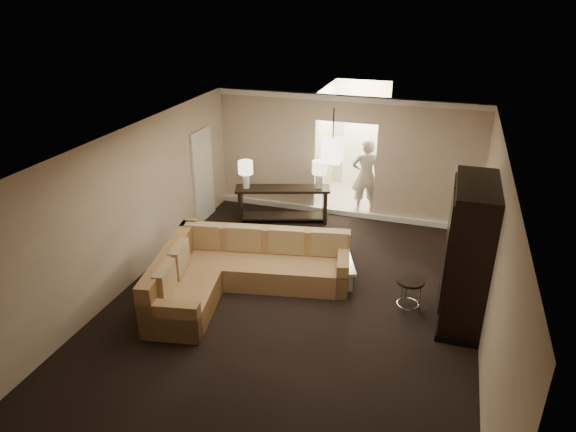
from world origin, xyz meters
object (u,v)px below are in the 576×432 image
(sectional_sofa, at_px, (237,271))
(person, at_px, (366,172))
(coffee_table, at_px, (326,270))
(console_table, at_px, (283,201))
(armoire, at_px, (467,256))
(drink_table, at_px, (410,288))

(sectional_sofa, bearing_deg, person, 58.92)
(coffee_table, bearing_deg, sectional_sofa, -150.23)
(console_table, bearing_deg, coffee_table, -72.25)
(sectional_sofa, height_order, person, person)
(console_table, bearing_deg, person, 15.69)
(armoire, height_order, person, armoire)
(console_table, bearing_deg, drink_table, -58.66)
(coffee_table, relative_size, console_table, 0.57)
(coffee_table, distance_m, armoire, 2.56)
(console_table, xyz_separation_m, armoire, (3.91, -2.64, 0.63))
(armoire, bearing_deg, sectional_sofa, -174.40)
(drink_table, height_order, person, person)
(sectional_sofa, height_order, console_table, sectional_sofa)
(sectional_sofa, height_order, armoire, armoire)
(sectional_sofa, bearing_deg, console_table, 82.15)
(sectional_sofa, distance_m, coffee_table, 1.63)
(person, bearing_deg, drink_table, 92.29)
(drink_table, bearing_deg, coffee_table, 162.06)
(coffee_table, relative_size, drink_table, 2.17)
(coffee_table, bearing_deg, person, 88.09)
(sectional_sofa, distance_m, drink_table, 2.96)
(person, bearing_deg, sectional_sofa, 51.38)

